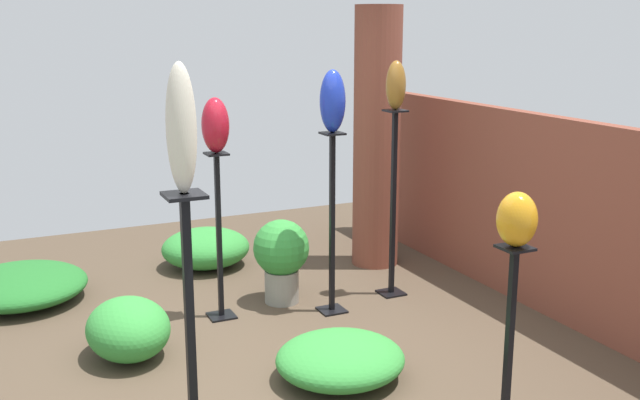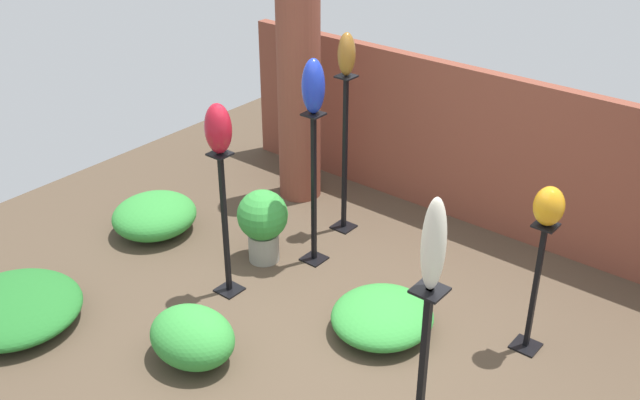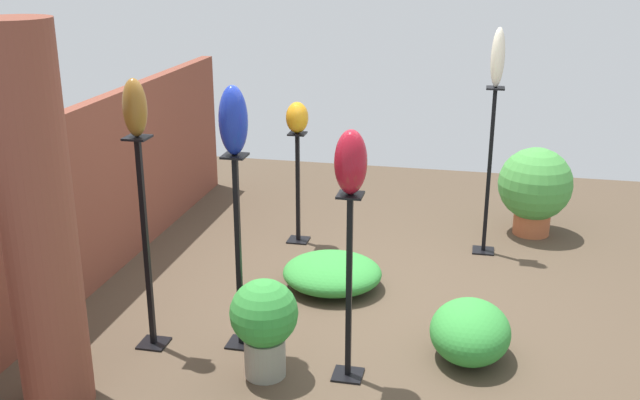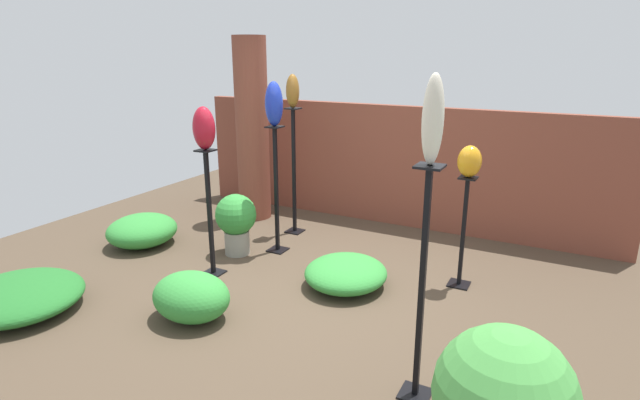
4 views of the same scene
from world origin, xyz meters
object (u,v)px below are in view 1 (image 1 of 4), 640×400
(art_vase_ivory, at_px, (181,129))
(art_vase_bronze, at_px, (396,85))
(pedestal_ruby, at_px, (219,243))
(art_vase_ruby, at_px, (215,125))
(pedestal_bronze, at_px, (393,211))
(art_vase_amber, at_px, (517,219))
(potted_plant_mid_right, at_px, (281,255))
(art_vase_cobalt, at_px, (333,101))
(brick_pillar, at_px, (377,139))
(pedestal_ivory, at_px, (192,386))
(pedestal_cobalt, at_px, (332,231))
(pedestal_amber, at_px, (509,351))

(art_vase_ivory, distance_m, art_vase_bronze, 3.25)
(pedestal_ruby, distance_m, art_vase_ruby, 0.90)
(art_vase_bronze, relative_size, art_vase_ruby, 0.95)
(pedestal_bronze, distance_m, art_vase_bronze, 1.02)
(art_vase_amber, relative_size, potted_plant_mid_right, 0.42)
(pedestal_ruby, height_order, art_vase_cobalt, art_vase_cobalt)
(pedestal_ruby, xyz_separation_m, art_vase_ivory, (2.40, -0.87, 1.23))
(pedestal_ruby, bearing_deg, brick_pillar, 111.37)
(pedestal_ivory, height_order, art_vase_ivory, art_vase_ivory)
(pedestal_ivory, bearing_deg, pedestal_cobalt, 141.71)
(pedestal_amber, relative_size, art_vase_ruby, 2.66)
(pedestal_bronze, relative_size, art_vase_bronze, 4.00)
(pedestal_bronze, bearing_deg, pedestal_ivory, -45.39)
(pedestal_cobalt, relative_size, potted_plant_mid_right, 2.07)
(pedestal_cobalt, xyz_separation_m, art_vase_bronze, (-0.14, 0.62, 1.08))
(pedestal_ivory, relative_size, pedestal_bronze, 1.01)
(art_vase_ivory, relative_size, art_vase_ruby, 1.27)
(pedestal_ivory, height_order, art_vase_ruby, art_vase_ruby)
(art_vase_bronze, bearing_deg, art_vase_ruby, -94.50)
(art_vase_amber, relative_size, art_vase_ruby, 0.72)
(potted_plant_mid_right, bearing_deg, pedestal_amber, 8.58)
(art_vase_ruby, bearing_deg, art_vase_bronze, 85.50)
(art_vase_ivory, height_order, art_vase_amber, art_vase_ivory)
(pedestal_amber, bearing_deg, pedestal_ivory, -86.38)
(potted_plant_mid_right, bearing_deg, brick_pillar, 115.94)
(brick_pillar, bearing_deg, art_vase_ivory, -40.15)
(art_vase_bronze, height_order, art_vase_ruby, art_vase_bronze)
(potted_plant_mid_right, bearing_deg, pedestal_cobalt, 38.51)
(art_vase_ivory, height_order, potted_plant_mid_right, art_vase_ivory)
(pedestal_ivory, distance_m, potted_plant_mid_right, 2.89)
(brick_pillar, relative_size, art_vase_ivory, 4.59)
(pedestal_bronze, height_order, art_vase_ivory, art_vase_ivory)
(pedestal_ivory, relative_size, art_vase_cobalt, 3.35)
(pedestal_ruby, height_order, art_vase_ruby, art_vase_ruby)
(art_vase_cobalt, bearing_deg, pedestal_cobalt, -90.00)
(pedestal_ivory, xyz_separation_m, potted_plant_mid_right, (-2.50, 1.41, -0.32))
(art_vase_amber, bearing_deg, brick_pillar, 164.49)
(pedestal_ruby, bearing_deg, pedestal_bronze, 85.50)
(art_vase_ivory, distance_m, potted_plant_mid_right, 3.20)
(art_vase_ivory, bearing_deg, pedestal_ivory, -90.00)
(pedestal_ivory, xyz_separation_m, pedestal_ruby, (-2.40, 0.87, -0.13))
(brick_pillar, height_order, art_vase_cobalt, brick_pillar)
(art_vase_amber, bearing_deg, pedestal_amber, -90.00)
(pedestal_cobalt, xyz_separation_m, pedestal_ruby, (-0.25, -0.83, -0.07))
(art_vase_cobalt, bearing_deg, pedestal_ruby, -107.03)
(pedestal_bronze, bearing_deg, art_vase_ivory, -45.39)
(art_vase_ivory, xyz_separation_m, art_vase_cobalt, (-2.15, 1.69, -0.16))
(pedestal_ruby, xyz_separation_m, art_vase_cobalt, (0.25, 0.83, 1.06))
(art_vase_ivory, height_order, art_vase_cobalt, art_vase_ivory)
(pedestal_amber, relative_size, pedestal_cobalt, 0.76)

